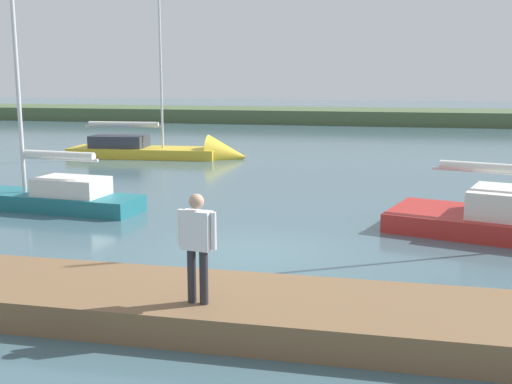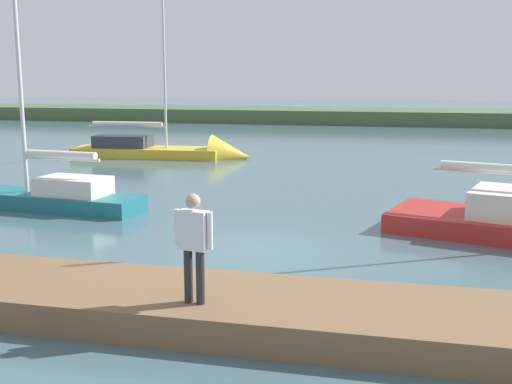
# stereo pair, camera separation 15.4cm
# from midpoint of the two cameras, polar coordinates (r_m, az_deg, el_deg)

# --- Properties ---
(ground_plane) EXTENTS (200.00, 200.00, 0.00)m
(ground_plane) POSITION_cam_midpoint_polar(r_m,az_deg,el_deg) (14.91, -0.61, -5.54)
(ground_plane) COLOR #42606B
(far_shoreline) EXTENTS (180.00, 8.00, 2.40)m
(far_shoreline) POSITION_cam_midpoint_polar(r_m,az_deg,el_deg) (58.01, 9.33, 6.25)
(far_shoreline) COLOR #4C603D
(far_shoreline) RESTS_ON ground_plane
(dock_pier) EXTENTS (23.64, 2.46, 0.53)m
(dock_pier) POSITION_cam_midpoint_polar(r_m,az_deg,el_deg) (10.89, -5.85, -10.25)
(dock_pier) COLOR brown
(dock_pier) RESTS_ON ground_plane
(sailboat_far_right) EXTENTS (7.32, 2.28, 9.32)m
(sailboat_far_right) POSITION_cam_midpoint_polar(r_m,az_deg,el_deg) (21.30, -20.38, -0.71)
(sailboat_far_right) COLOR #1E6B75
(sailboat_far_right) RESTS_ON ground_plane
(sailboat_mid_channel) EXTENTS (9.33, 2.80, 11.02)m
(sailboat_mid_channel) POSITION_cam_midpoint_polar(r_m,az_deg,el_deg) (32.58, -7.85, 3.52)
(sailboat_mid_channel) COLOR gold
(sailboat_mid_channel) RESTS_ON ground_plane
(person_on_dock) EXTENTS (0.66, 0.30, 1.78)m
(person_on_dock) POSITION_cam_midpoint_polar(r_m,az_deg,el_deg) (9.93, -5.83, -4.38)
(person_on_dock) COLOR #28282D
(person_on_dock) RESTS_ON dock_pier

